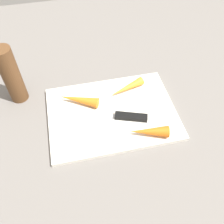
{
  "coord_description": "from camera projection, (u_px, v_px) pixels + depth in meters",
  "views": [
    {
      "loc": [
        0.1,
        0.44,
        0.57
      ],
      "look_at": [
        0.0,
        0.0,
        0.01
      ],
      "focal_mm": 40.19,
      "sensor_mm": 36.0,
      "label": 1
    }
  ],
  "objects": [
    {
      "name": "ground_plane",
      "position": [
        112.0,
        115.0,
        0.72
      ],
      "size": [
        1.4,
        1.4,
        0.0
      ],
      "primitive_type": "plane",
      "color": "slate"
    },
    {
      "name": "cutting_board",
      "position": [
        112.0,
        113.0,
        0.72
      ],
      "size": [
        0.36,
        0.26,
        0.01
      ],
      "primitive_type": "cube",
      "color": "silver",
      "rests_on": "ground_plane"
    },
    {
      "name": "knife",
      "position": [
        126.0,
        116.0,
        0.7
      ],
      "size": [
        0.2,
        0.08,
        0.01
      ],
      "rotation": [
        0.0,
        0.0,
        5.95
      ],
      "color": "#B7B7BC",
      "rests_on": "cutting_board"
    },
    {
      "name": "carrot_shortest",
      "position": [
        149.0,
        132.0,
        0.65
      ],
      "size": [
        0.11,
        0.05,
        0.03
      ],
      "primitive_type": "cone",
      "rotation": [
        0.0,
        1.57,
        6.06
      ],
      "color": "orange",
      "rests_on": "cutting_board"
    },
    {
      "name": "carrot_longest",
      "position": [
        78.0,
        100.0,
        0.72
      ],
      "size": [
        0.12,
        0.08,
        0.03
      ],
      "primitive_type": "cone",
      "rotation": [
        0.0,
        1.57,
        5.84
      ],
      "color": "orange",
      "rests_on": "cutting_board"
    },
    {
      "name": "carrot_medium",
      "position": [
        127.0,
        88.0,
        0.75
      ],
      "size": [
        0.12,
        0.06,
        0.03
      ],
      "primitive_type": "cone",
      "rotation": [
        0.0,
        1.57,
        0.36
      ],
      "color": "orange",
      "rests_on": "cutting_board"
    },
    {
      "name": "pepper_grinder",
      "position": [
        11.0,
        76.0,
        0.69
      ],
      "size": [
        0.05,
        0.05,
        0.18
      ],
      "primitive_type": "cylinder",
      "color": "brown",
      "rests_on": "ground_plane"
    }
  ]
}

